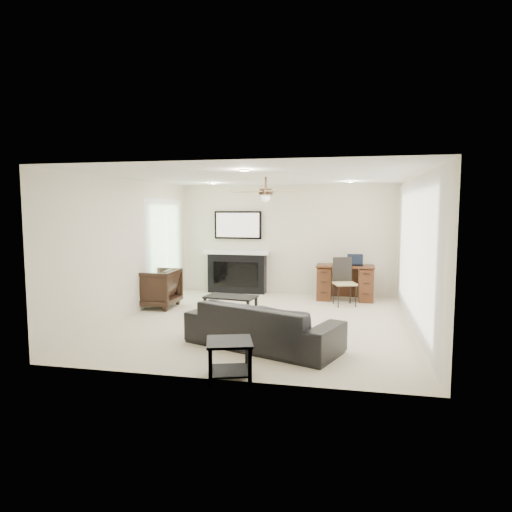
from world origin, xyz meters
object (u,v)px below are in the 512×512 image
(sofa, at_px, (263,325))
(armchair, at_px, (155,288))
(coffee_table, at_px, (231,307))
(fireplace_unit, at_px, (237,252))
(desk, at_px, (345,283))

(sofa, relative_size, armchair, 2.59)
(coffee_table, bearing_deg, fireplace_unit, 109.34)
(armchair, relative_size, fireplace_unit, 0.45)
(sofa, height_order, coffee_table, sofa)
(desk, bearing_deg, coffee_table, -134.24)
(fireplace_unit, relative_size, desk, 1.57)
(sofa, distance_m, fireplace_unit, 4.30)
(armchair, distance_m, desk, 3.98)
(desk, bearing_deg, sofa, -106.64)
(sofa, xyz_separation_m, armchair, (-2.60, 2.15, 0.07))
(sofa, relative_size, coffee_table, 2.45)
(fireplace_unit, bearing_deg, coffee_table, -78.31)
(armchair, relative_size, coffee_table, 0.95)
(fireplace_unit, xyz_separation_m, desk, (2.49, -0.37, -0.57))
(armchair, xyz_separation_m, coffee_table, (1.70, -0.55, -0.19))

